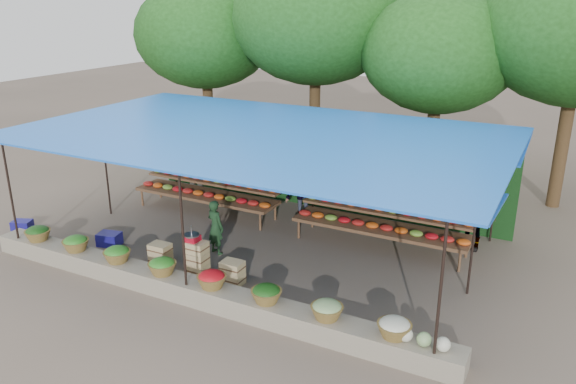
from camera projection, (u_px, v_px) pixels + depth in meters
The scene contains 16 objects.
ground at pixel (261, 247), 13.42m from camera, with size 60.00×60.00×0.00m, color brown.
stone_curb at pixel (192, 290), 11.05m from camera, with size 10.60×0.55×0.40m, color gray.
stall_canopy at pixel (261, 138), 12.60m from camera, with size 10.80×6.60×2.82m.
produce_baskets at pixel (186, 273), 10.98m from camera, with size 8.98×0.58×0.34m.
netting_backdrop at pixel (317, 164), 15.65m from camera, with size 10.60×0.06×2.50m, color #164018.
tree_row at pixel (375, 31), 16.76m from camera, with size 16.51×5.50×7.12m.
fruit_table_left at pixel (207, 191), 15.44m from camera, with size 4.21×0.95×0.93m.
fruit_table_right at pixel (381, 223), 13.27m from camera, with size 4.21×0.95×0.93m.
crate_counter at pixel (196, 261), 12.03m from camera, with size 2.35×0.34×0.77m.
weighing_scale at pixel (192, 237), 11.88m from camera, with size 0.33×0.33×0.35m.
vendor_seated at pixel (216, 227), 12.92m from camera, with size 0.48×0.31×1.30m, color #19371D.
customer_left at pixel (196, 173), 16.22m from camera, with size 0.82×0.64×1.69m, color slate.
customer_mid at pixel (304, 190), 14.96m from camera, with size 1.03×0.59×1.59m, color slate.
customer_right at pixel (473, 215), 13.11m from camera, with size 1.00×0.42×1.71m, color slate.
blue_crate_front at pixel (22, 226), 14.32m from camera, with size 0.46×0.33×0.28m, color navy.
blue_crate_back at pixel (109, 239), 13.49m from camera, with size 0.52×0.38×0.31m, color navy.
Camera 1 is at (6.20, -10.57, 5.68)m, focal length 35.00 mm.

